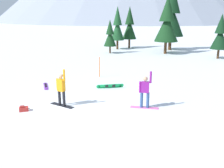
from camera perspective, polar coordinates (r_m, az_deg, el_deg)
The scene contains 13 objects.
ground_plane at distance 13.09m, azimuth -10.62°, elevation -5.65°, with size 800.00×800.00×0.00m, color white.
snowboarder_foreground at distance 13.31m, azimuth -11.57°, elevation -1.03°, with size 1.50×0.36×2.01m.
snowboarder_midground at distance 12.84m, azimuth 7.58°, elevation -1.59°, with size 1.47×0.74×1.96m.
loose_snowboard_near_right at distance 17.40m, azimuth -14.93°, elevation -0.46°, with size 1.50×1.43×0.09m.
loose_snowboard_far_spare at distance 16.42m, azimuth -0.43°, elevation -0.45°, with size 1.52×1.29×0.27m.
backpack_red at distance 13.34m, azimuth -19.59°, elevation -5.37°, with size 0.54×0.54×0.27m.
trail_marker_pole at distance 19.24m, azimuth -2.91°, elevation 3.89°, with size 0.06×0.06×1.56m, color orange.
pine_tree_tall at distance 34.85m, azimuth 1.27°, elevation 13.10°, with size 1.89×1.89×5.76m.
pine_tree_young at distance 29.61m, azimuth 23.58°, elevation 10.37°, with size 1.87×1.87×4.80m.
pine_tree_short at distance 34.97m, azimuth 13.51°, elevation 15.13°, with size 3.39×3.39×8.46m.
pine_tree_leaning at distance 31.14m, azimuth -0.46°, elevation 11.13°, with size 1.58×1.58×4.10m.
pine_tree_slender at distance 31.35m, azimuth 12.46°, elevation 13.57°, with size 2.87×2.87×6.86m.
pine_tree_twin at distance 36.40m, azimuth 4.05°, elevation 13.23°, with size 2.01×2.01×5.82m.
Camera 1 is at (7.95, -9.28, 4.70)m, focal length 39.89 mm.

